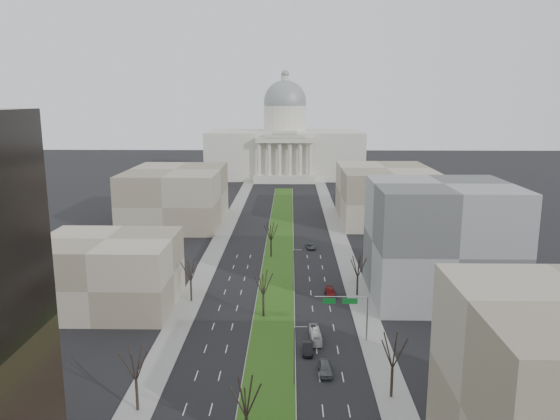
# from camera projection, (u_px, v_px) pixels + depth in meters

# --- Properties ---
(ground) EXTENTS (600.00, 600.00, 0.00)m
(ground) POSITION_uv_depth(u_px,v_px,m) (279.00, 257.00, 142.90)
(ground) COLOR black
(ground) RESTS_ON ground
(median) EXTENTS (8.00, 222.03, 0.20)m
(median) POSITION_uv_depth(u_px,v_px,m) (279.00, 258.00, 141.89)
(median) COLOR #999993
(median) RESTS_ON ground
(sidewalk_left) EXTENTS (5.00, 330.00, 0.15)m
(sidewalk_left) POSITION_uv_depth(u_px,v_px,m) (196.00, 289.00, 118.75)
(sidewalk_left) COLOR gray
(sidewalk_left) RESTS_ON ground
(sidewalk_right) EXTENTS (5.00, 330.00, 0.15)m
(sidewalk_right) POSITION_uv_depth(u_px,v_px,m) (357.00, 290.00, 118.07)
(sidewalk_right) COLOR gray
(sidewalk_right) RESTS_ON ground
(capitol) EXTENTS (80.00, 46.00, 55.00)m
(capitol) POSITION_uv_depth(u_px,v_px,m) (285.00, 146.00, 286.11)
(capitol) COLOR beige
(capitol) RESTS_ON ground
(building_beige_left) EXTENTS (26.00, 22.00, 14.00)m
(building_beige_left) POSITION_uv_depth(u_px,v_px,m) (108.00, 273.00, 107.86)
(building_beige_left) COLOR gray
(building_beige_left) RESTS_ON ground
(building_grey_right) EXTENTS (28.00, 26.00, 24.00)m
(building_grey_right) POSITION_uv_depth(u_px,v_px,m) (440.00, 241.00, 112.40)
(building_grey_right) COLOR #595B5E
(building_grey_right) RESTS_ON ground
(building_far_left) EXTENTS (30.00, 40.00, 18.00)m
(building_far_left) POSITION_uv_depth(u_px,v_px,m) (176.00, 196.00, 180.95)
(building_far_left) COLOR gray
(building_far_left) RESTS_ON ground
(building_far_right) EXTENTS (30.00, 40.00, 18.00)m
(building_far_right) POSITION_uv_depth(u_px,v_px,m) (385.00, 194.00, 184.48)
(building_far_right) COLOR gray
(building_far_right) RESTS_ON ground
(tree_left_mid) EXTENTS (5.40, 5.40, 9.72)m
(tree_left_mid) POSITION_uv_depth(u_px,v_px,m) (135.00, 362.00, 71.32)
(tree_left_mid) COLOR black
(tree_left_mid) RESTS_ON ground
(tree_left_far) EXTENTS (5.28, 5.28, 9.50)m
(tree_left_far) POSITION_uv_depth(u_px,v_px,m) (190.00, 269.00, 110.52)
(tree_left_far) COLOR black
(tree_left_far) RESTS_ON ground
(tree_right_mid) EXTENTS (5.52, 5.52, 9.94)m
(tree_right_mid) POSITION_uv_depth(u_px,v_px,m) (393.00, 350.00, 74.54)
(tree_right_mid) COLOR black
(tree_right_mid) RESTS_ON ground
(tree_right_far) EXTENTS (5.04, 5.04, 9.07)m
(tree_right_far) POSITION_uv_depth(u_px,v_px,m) (358.00, 266.00, 113.83)
(tree_right_far) COLOR black
(tree_right_far) RESTS_ON ground
(tree_median_a) EXTENTS (5.40, 5.40, 9.72)m
(tree_median_a) POSITION_uv_depth(u_px,v_px,m) (246.00, 396.00, 63.19)
(tree_median_a) COLOR black
(tree_median_a) RESTS_ON ground
(tree_median_b) EXTENTS (5.40, 5.40, 9.72)m
(tree_median_b) POSITION_uv_depth(u_px,v_px,m) (263.00, 282.00, 102.36)
(tree_median_b) COLOR black
(tree_median_b) RESTS_ON ground
(tree_median_c) EXTENTS (5.40, 5.40, 9.72)m
(tree_median_c) POSITION_uv_depth(u_px,v_px,m) (271.00, 231.00, 141.53)
(tree_median_c) COLOR black
(tree_median_c) RESTS_ON ground
(streetlamp_median_b) EXTENTS (1.90, 0.20, 9.16)m
(streetlamp_median_b) POSITION_uv_depth(u_px,v_px,m) (295.00, 355.00, 78.21)
(streetlamp_median_b) COLOR gray
(streetlamp_median_b) RESTS_ON ground
(streetlamp_median_c) EXTENTS (1.90, 0.20, 9.16)m
(streetlamp_median_c) POSITION_uv_depth(u_px,v_px,m) (293.00, 269.00, 117.38)
(streetlamp_median_c) COLOR gray
(streetlamp_median_c) RESTS_ON ground
(mast_arm_signs) EXTENTS (9.12, 0.24, 8.09)m
(mast_arm_signs) POSITION_uv_depth(u_px,v_px,m) (351.00, 307.00, 92.47)
(mast_arm_signs) COLOR gray
(mast_arm_signs) RESTS_ON ground
(car_grey_near) EXTENTS (2.12, 5.10, 1.72)m
(car_grey_near) POSITION_uv_depth(u_px,v_px,m) (325.00, 368.00, 82.39)
(car_grey_near) COLOR #52565A
(car_grey_near) RESTS_ON ground
(car_black) EXTENTS (1.77, 4.81, 1.57)m
(car_black) POSITION_uv_depth(u_px,v_px,m) (308.00, 348.00, 89.19)
(car_black) COLOR black
(car_black) RESTS_ON ground
(car_red) EXTENTS (2.28, 5.16, 1.47)m
(car_red) POSITION_uv_depth(u_px,v_px,m) (330.00, 292.00, 114.98)
(car_red) COLOR maroon
(car_red) RESTS_ON ground
(car_grey_far) EXTENTS (2.80, 4.98, 1.31)m
(car_grey_far) POSITION_uv_depth(u_px,v_px,m) (310.00, 246.00, 150.87)
(car_grey_far) COLOR #494C50
(car_grey_far) RESTS_ON ground
(box_van) EXTENTS (2.00, 6.93, 1.91)m
(box_van) POSITION_uv_depth(u_px,v_px,m) (315.00, 335.00, 93.76)
(box_van) COLOR white
(box_van) RESTS_ON ground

